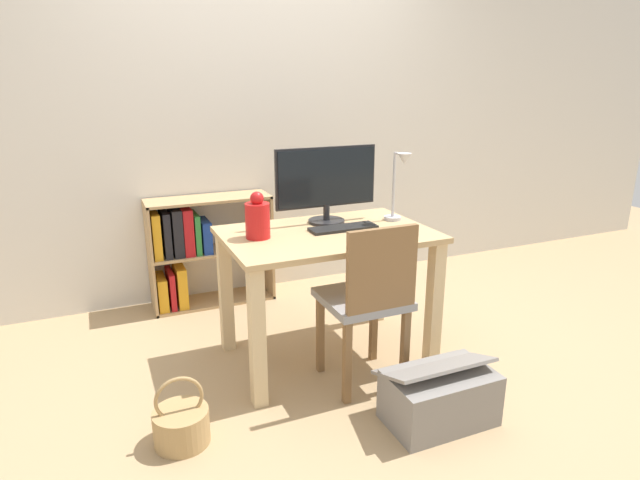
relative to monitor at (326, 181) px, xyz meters
name	(u,v)px	position (x,y,z in m)	size (l,w,h in m)	color
ground_plane	(327,355)	(-0.07, -0.18, -0.98)	(10.00, 10.00, 0.00)	tan
wall_back	(258,112)	(-0.07, 1.02, 0.32)	(8.00, 0.05, 2.60)	silver
desk	(327,258)	(-0.07, -0.18, -0.39)	(1.11, 0.72, 0.74)	tan
monitor	(326,181)	(0.00, 0.00, 0.00)	(0.60, 0.21, 0.43)	#232326
keyboard	(343,228)	(0.02, -0.17, -0.23)	(0.37, 0.12, 0.02)	black
vase	(258,218)	(-0.45, -0.14, -0.14)	(0.13, 0.13, 0.24)	red
desk_lamp	(399,180)	(0.38, -0.15, 0.00)	(0.10, 0.19, 0.40)	#B7B7BC
chair	(368,297)	(-0.01, -0.54, -0.49)	(0.40, 0.40, 0.88)	gray
bookshelf	(190,250)	(-0.64, 0.85, -0.58)	(0.83, 0.28, 0.76)	tan
basket	(181,425)	(-0.97, -0.63, -0.89)	(0.24, 0.24, 0.32)	tan
storage_box	(439,395)	(0.15, -0.95, -0.85)	(0.50, 0.35, 0.32)	gray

